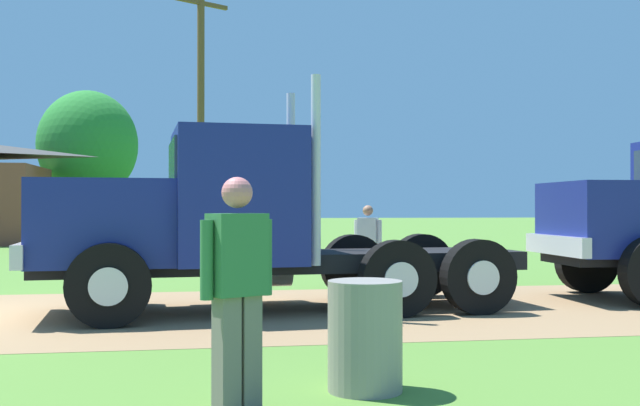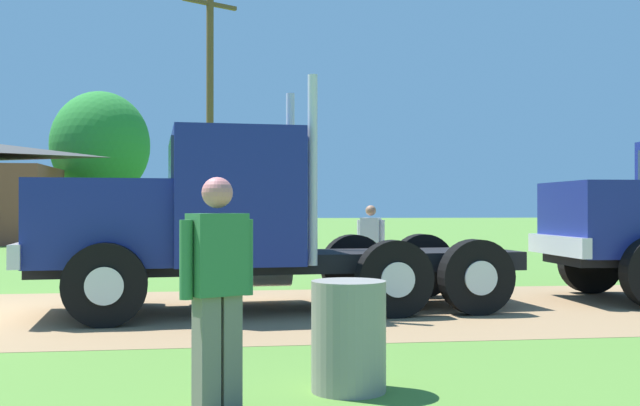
{
  "view_description": "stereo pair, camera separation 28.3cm",
  "coord_description": "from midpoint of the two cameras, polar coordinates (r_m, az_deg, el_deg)",
  "views": [
    {
      "loc": [
        3.31,
        -11.3,
        1.56
      ],
      "look_at": [
        5.32,
        1.33,
        1.64
      ],
      "focal_mm": 42.36,
      "sensor_mm": 36.0,
      "label": 1
    },
    {
      "loc": [
        3.59,
        -11.34,
        1.56
      ],
      "look_at": [
        5.32,
        1.33,
        1.64
      ],
      "focal_mm": 42.36,
      "sensor_mm": 36.0,
      "label": 2
    }
  ],
  "objects": [
    {
      "name": "steel_barrel",
      "position": [
        6.52,
        2.17,
        -9.99
      ],
      "size": [
        0.64,
        0.64,
        0.94
      ],
      "primitive_type": "cylinder",
      "color": "gray",
      "rests_on": "ground_plane"
    },
    {
      "name": "truck_foreground_white",
      "position": [
        11.4,
        -8.18,
        -1.62
      ],
      "size": [
        7.55,
        3.07,
        3.45
      ],
      "color": "black",
      "rests_on": "ground_plane"
    },
    {
      "name": "utility_pole_near",
      "position": [
        27.49,
        -9.29,
        6.85
      ],
      "size": [
        1.94,
        1.29,
        9.49
      ],
      "color": "brown",
      "rests_on": "ground_plane"
    },
    {
      "name": "visitor_walking_mid",
      "position": [
        5.87,
        -7.67,
        -6.04
      ],
      "size": [
        0.56,
        0.43,
        1.8
      ],
      "color": "#33723F",
      "rests_on": "ground_plane"
    },
    {
      "name": "visitor_far_side",
      "position": [
        15.47,
        3.12,
        -2.97
      ],
      "size": [
        0.53,
        0.41,
        1.61
      ],
      "color": "silver",
      "rests_on": "ground_plane"
    },
    {
      "name": "tree_right",
      "position": [
        39.77,
        -17.33,
        4.2
      ],
      "size": [
        4.94,
        4.94,
        7.44
      ],
      "color": "#513823",
      "rests_on": "ground_plane"
    }
  ]
}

